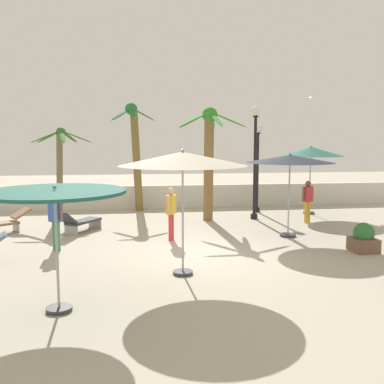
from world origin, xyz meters
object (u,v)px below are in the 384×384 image
palm_tree_0 (209,150)px  palm_tree_1 (60,159)px  patio_umbrella_5 (55,198)px  lounge_chair_1 (3,222)px  patio_umbrella_2 (183,159)px  palm_tree_2 (135,146)px  lamp_post_0 (255,146)px  seagull_0 (310,98)px  patio_umbrella_4 (290,160)px  lamp_post_1 (258,159)px  guest_0 (55,216)px  planter (364,239)px  patio_umbrella_0 (311,152)px  lounge_chair_2 (79,221)px  guest_1 (171,208)px  guest_2 (308,197)px

palm_tree_0 → palm_tree_1: (-5.91, 1.45, -0.38)m
patio_umbrella_5 → lounge_chair_1: (-2.99, 7.27, -1.76)m
patio_umbrella_2 → palm_tree_2: 9.58m
patio_umbrella_5 → lamp_post_0: size_ratio=0.58×
lamp_post_0 → seagull_0: seagull_0 is taller
patio_umbrella_4 → patio_umbrella_5: patio_umbrella_4 is taller
palm_tree_0 → lamp_post_1: palm_tree_0 is taller
patio_umbrella_4 → guest_0: size_ratio=1.71×
lamp_post_0 → palm_tree_0: bearing=-177.9°
lamp_post_1 → planter: bearing=-81.2°
patio_umbrella_2 → seagull_0: size_ratio=2.42×
palm_tree_1 → palm_tree_2: size_ratio=0.77×
patio_umbrella_0 → planter: (-1.01, -6.33, -2.30)m
palm_tree_2 → palm_tree_0: bearing=-43.6°
patio_umbrella_0 → patio_umbrella_4: bearing=-120.9°
patio_umbrella_2 → lamp_post_0: size_ratio=0.67×
lounge_chair_2 → seagull_0: 12.95m
patio_umbrella_4 → seagull_0: bearing=63.2°
palm_tree_1 → lamp_post_1: bearing=1.5°
lamp_post_1 → seagull_0: bearing=35.1°
patio_umbrella_5 → lamp_post_0: (6.31, 8.80, 0.81)m
palm_tree_0 → palm_tree_1: 6.09m
patio_umbrella_0 → lamp_post_0: 2.83m
lounge_chair_1 → seagull_0: seagull_0 is taller
palm_tree_2 → guest_0: palm_tree_2 is taller
patio_umbrella_0 → palm_tree_0: (-4.59, -0.89, 0.10)m
patio_umbrella_2 → palm_tree_1: bearing=116.2°
guest_1 → patio_umbrella_0: bearing=33.1°
patio_umbrella_5 → guest_1: 6.17m
lamp_post_0 → palm_tree_1: bearing=169.9°
patio_umbrella_5 → guest_0: 4.86m
palm_tree_1 → lounge_chair_1: (-1.51, -2.92, -2.00)m
patio_umbrella_5 → lamp_post_0: bearing=54.3°
patio_umbrella_0 → guest_2: size_ratio=1.81×
patio_umbrella_0 → guest_0: patio_umbrella_0 is taller
palm_tree_1 → guest_0: (0.68, -5.53, -1.37)m
patio_umbrella_5 → seagull_0: 16.58m
lamp_post_1 → lounge_chair_1: 10.55m
patio_umbrella_2 → patio_umbrella_4: patio_umbrella_2 is taller
lounge_chair_2 → guest_2: bearing=4.1°
planter → lamp_post_1: bearing=98.8°
seagull_0 → guest_2: bearing=-112.3°
guest_2 → seagull_0: 6.85m
patio_umbrella_5 → lounge_chair_2: patio_umbrella_5 is taller
palm_tree_0 → seagull_0: 7.42m
patio_umbrella_5 → palm_tree_2: (1.57, 11.45, 0.77)m
guest_2 → lamp_post_0: bearing=149.8°
palm_tree_2 → guest_2: palm_tree_2 is taller
lounge_chair_1 → guest_2: guest_2 is taller
guest_0 → seagull_0: seagull_0 is taller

